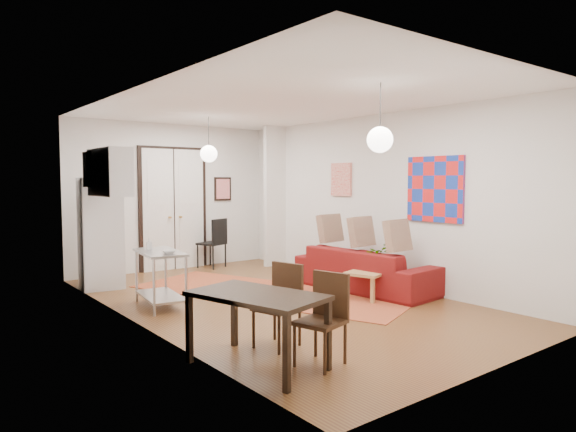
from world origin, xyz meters
TOP-DOWN VIEW (x-y plane):
  - floor at (0.00, 0.00)m, footprint 7.00×7.00m
  - ceiling at (0.00, 0.00)m, footprint 4.20×7.00m
  - wall_back at (0.00, 3.50)m, footprint 4.20×0.02m
  - wall_front at (0.00, -3.50)m, footprint 4.20×0.02m
  - wall_left at (-2.10, 0.00)m, footprint 0.02×7.00m
  - wall_right at (2.10, 0.00)m, footprint 0.02×7.00m
  - double_doors at (0.00, 3.46)m, footprint 1.44×0.06m
  - stub_partition at (1.85, 2.55)m, footprint 0.50×0.10m
  - wall_cabinet at (-1.92, 1.50)m, footprint 0.35×1.00m
  - painting_popart at (2.08, -1.25)m, footprint 0.05×1.00m
  - painting_abstract at (2.08, 0.80)m, footprint 0.05×0.50m
  - poster_back at (1.15, 3.47)m, footprint 0.40×0.03m
  - print_left at (-2.07, 2.00)m, footprint 0.03×0.44m
  - pendant_back at (0.00, 2.00)m, footprint 0.30×0.30m
  - pendant_front at (0.00, -2.00)m, footprint 0.30×0.30m
  - kilim_rug at (0.23, 0.51)m, footprint 3.22×4.79m
  - sofa at (1.57, -0.31)m, footprint 1.12×2.44m
  - coffee_table at (1.32, -0.70)m, footprint 1.04×0.76m
  - potted_plant at (1.42, -0.70)m, footprint 0.40×0.44m
  - kitchen_counter at (-1.51, 0.71)m, footprint 0.65×1.09m
  - bowl at (-1.51, 0.41)m, footprint 0.23×0.23m
  - soap_bottle at (-1.56, 0.96)m, footprint 0.09×0.09m
  - fridge at (-1.75, 2.52)m, footprint 0.73×0.73m
  - dining_table at (-1.75, -2.05)m, footprint 1.05×1.43m
  - dining_chair_near at (-1.26, -1.61)m, footprint 0.51×0.64m
  - dining_chair_far at (-1.26, -2.31)m, footprint 0.51×0.64m
  - black_side_chair at (0.68, 3.25)m, footprint 0.60×0.61m

SIDE VIEW (x-z plane):
  - floor at x=0.00m, z-range 0.00..0.00m
  - kilim_rug at x=0.23m, z-range 0.00..0.01m
  - sofa at x=1.57m, z-range 0.00..0.69m
  - coffee_table at x=1.32m, z-range 0.15..0.57m
  - kitchen_counter at x=-1.51m, z-range 0.10..0.89m
  - dining_chair_near at x=-1.26m, z-range 0.07..0.95m
  - dining_chair_far at x=-1.26m, z-range 0.07..0.95m
  - black_side_chair at x=0.68m, z-range 0.09..1.09m
  - potted_plant at x=1.42m, z-range 0.42..0.82m
  - dining_table at x=-1.75m, z-range 0.28..0.99m
  - bowl at x=-1.51m, z-range 0.79..0.84m
  - soap_bottle at x=-1.56m, z-range 0.79..0.96m
  - fridge at x=-1.75m, z-range 0.00..1.83m
  - double_doors at x=0.00m, z-range -0.05..2.45m
  - wall_back at x=0.00m, z-range 0.00..2.90m
  - wall_front at x=0.00m, z-range 0.00..2.90m
  - wall_left at x=-2.10m, z-range 0.00..2.90m
  - wall_right at x=2.10m, z-range 0.00..2.90m
  - stub_partition at x=1.85m, z-range 0.00..2.90m
  - poster_back at x=1.15m, z-range 1.35..1.85m
  - painting_popart at x=2.08m, z-range 1.15..2.15m
  - painting_abstract at x=2.08m, z-range 1.50..2.10m
  - wall_cabinet at x=-1.92m, z-range 1.55..2.25m
  - print_left at x=-2.07m, z-range 1.68..2.22m
  - pendant_back at x=0.00m, z-range 1.85..2.65m
  - pendant_front at x=0.00m, z-range 1.85..2.65m
  - ceiling at x=0.00m, z-range 2.89..2.91m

